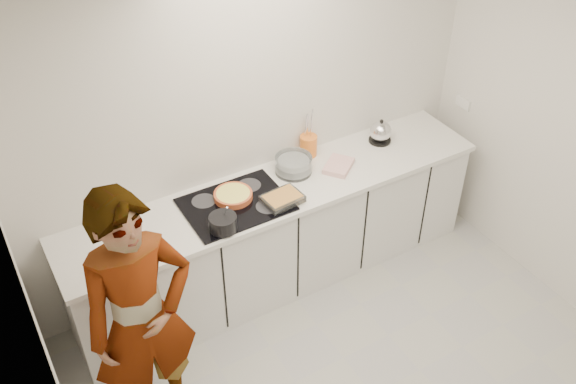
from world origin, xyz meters
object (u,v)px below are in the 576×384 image
baking_dish (282,198)px  hob (236,204)px  kettle (380,132)px  saucepan (223,223)px  cook (142,320)px  utensil_crock (308,146)px  tart_dish (233,195)px  mixing_bowl (294,165)px

baking_dish → hob: bearing=153.4°
hob → kettle: size_ratio=3.17×
saucepan → cook: cook is taller
hob → cook: cook is taller
utensil_crock → kettle: bearing=-12.5°
hob → saucepan: saucepan is taller
hob → utensil_crock: size_ratio=4.35×
kettle → utensil_crock: 0.60m
utensil_crock → tart_dish: bearing=-164.5°
utensil_crock → cook: size_ratio=0.09×
saucepan → kettle: size_ratio=0.96×
hob → saucepan: (-0.19, -0.20, 0.06)m
saucepan → utensil_crock: saucepan is taller
kettle → utensil_crock: kettle is taller
tart_dish → cook: bearing=-142.8°
saucepan → utensil_crock: size_ratio=1.31×
hob → cook: (-0.93, -0.65, -0.01)m
baking_dish → utensil_crock: 0.63m
tart_dish → saucepan: (-0.20, -0.26, 0.03)m
mixing_bowl → utensil_crock: utensil_crock is taller
hob → saucepan: 0.28m
hob → tart_dish: bearing=77.5°
saucepan → baking_dish: (0.48, 0.05, -0.02)m
hob → baking_dish: size_ratio=2.51×
tart_dish → baking_dish: bearing=-37.4°
saucepan → hob: bearing=46.1°
saucepan → utensil_crock: bearing=26.2°
tart_dish → baking_dish: baking_dish is taller
tart_dish → kettle: size_ratio=1.38×
baking_dish → kettle: kettle is taller
hob → tart_dish: tart_dish is taller
cook → saucepan: bearing=29.1°
kettle → cook: bearing=-160.8°
saucepan → mixing_bowl: 0.81m
baking_dish → mixing_bowl: size_ratio=0.95×
tart_dish → utensil_crock: size_ratio=1.90×
baking_dish → kettle: (1.06, 0.29, 0.04)m
tart_dish → baking_dish: 0.35m
baking_dish → mixing_bowl: bearing=47.6°
hob → mixing_bowl: bearing=14.0°
tart_dish → kettle: kettle is taller
baking_dish → mixing_bowl: mixing_bowl is taller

